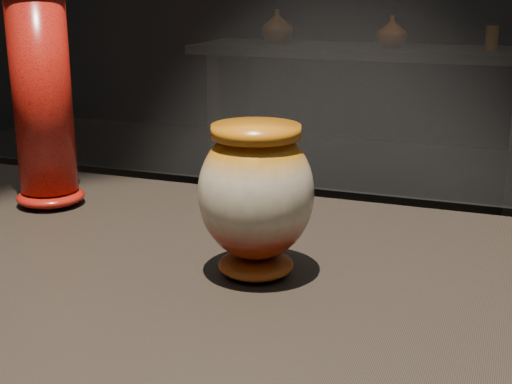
{
  "coord_description": "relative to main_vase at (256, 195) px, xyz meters",
  "views": [
    {
      "loc": [
        0.19,
        -0.73,
        1.25
      ],
      "look_at": [
        -0.09,
        0.05,
        1.01
      ],
      "focal_mm": 50.0,
      "sensor_mm": 36.0,
      "label": 1
    }
  ],
  "objects": [
    {
      "name": "back_vase_right",
      "position": [
        0.13,
        3.29,
        -0.04
      ],
      "size": [
        0.07,
        0.07,
        0.13
      ],
      "primitive_type": "cylinder",
      "color": "brown",
      "rests_on": "back_shelf"
    },
    {
      "name": "main_vase",
      "position": [
        0.0,
        0.0,
        0.0
      ],
      "size": [
        0.15,
        0.15,
        0.19
      ],
      "rotation": [
        0.0,
        0.0,
        0.09
      ],
      "color": "maroon",
      "rests_on": "display_plinth"
    },
    {
      "name": "back_vase_mid",
      "position": [
        -0.4,
        3.27,
        -0.02
      ],
      "size": [
        0.22,
        0.22,
        0.17
      ],
      "primitive_type": "imported",
      "rotation": [
        0.0,
        0.0,
        1.15
      ],
      "color": "maroon",
      "rests_on": "back_shelf"
    },
    {
      "name": "tall_vase",
      "position": [
        -0.42,
        0.16,
        0.06
      ],
      "size": [
        0.11,
        0.11,
        0.35
      ],
      "rotation": [
        0.0,
        0.0,
        -0.0
      ],
      "color": "red",
      "rests_on": "display_plinth"
    },
    {
      "name": "back_shelf",
      "position": [
        -0.54,
        3.29,
        -0.37
      ],
      "size": [
        2.0,
        0.6,
        0.9
      ],
      "color": "black",
      "rests_on": "ground"
    },
    {
      "name": "back_vase_left",
      "position": [
        -1.09,
        3.32,
        -0.01
      ],
      "size": [
        0.27,
        0.27,
        0.2
      ],
      "primitive_type": "imported",
      "rotation": [
        0.0,
        0.0,
        5.48
      ],
      "color": "brown",
      "rests_on": "back_shelf"
    }
  ]
}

